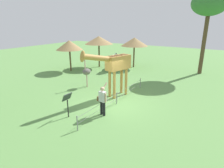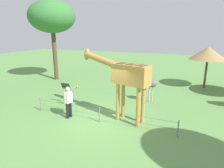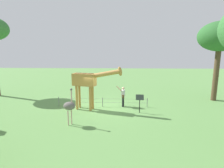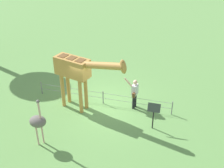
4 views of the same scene
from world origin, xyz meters
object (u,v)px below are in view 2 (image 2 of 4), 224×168
(visitor, at_px, (69,100))
(info_sign, at_px, (66,89))
(tree_east, at_px, (52,17))
(shade_hut_aside, at_px, (208,53))
(giraffe, at_px, (125,76))
(ostrich, at_px, (151,83))

(visitor, distance_m, info_sign, 1.80)
(tree_east, distance_m, info_sign, 7.93)
(visitor, relative_size, shade_hut_aside, 0.55)
(giraffe, xyz_separation_m, shade_hut_aside, (-3.75, -7.52, 0.42))
(shade_hut_aside, relative_size, tree_east, 0.46)
(visitor, height_order, ostrich, ostrich)
(giraffe, height_order, ostrich, giraffe)
(shade_hut_aside, bearing_deg, visitor, 52.81)
(giraffe, bearing_deg, visitor, 17.75)
(visitor, bearing_deg, giraffe, -162.25)
(giraffe, xyz_separation_m, info_sign, (3.74, -0.56, -1.21))
(visitor, bearing_deg, info_sign, -50.35)
(info_sign, bearing_deg, tree_east, -46.97)
(visitor, distance_m, ostrich, 4.93)
(giraffe, bearing_deg, shade_hut_aside, -116.49)
(ostrich, bearing_deg, info_sign, 27.84)
(ostrich, distance_m, info_sign, 4.97)
(giraffe, distance_m, ostrich, 3.11)
(visitor, xyz_separation_m, ostrich, (-3.24, -3.71, 0.27))
(ostrich, xyz_separation_m, info_sign, (4.39, 2.32, -0.23))
(visitor, height_order, info_sign, visitor)
(giraffe, bearing_deg, tree_east, -33.24)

